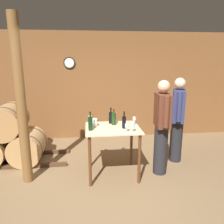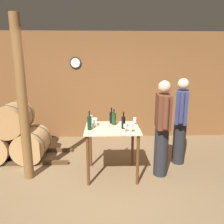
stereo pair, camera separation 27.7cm
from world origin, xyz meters
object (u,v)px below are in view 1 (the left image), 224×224
(wine_bottle_right, at_px, (124,122))
(wine_glass_near_left, at_px, (90,118))
(wooden_post, at_px, (21,103))
(wine_bottle_left, at_px, (111,117))
(person_visitor_with_scarf, at_px, (178,118))
(wine_glass_near_right, at_px, (133,125))
(person_host, at_px, (162,126))
(wine_glass_near_center, at_px, (127,126))
(wine_bottle_far_left, at_px, (90,123))
(wine_glass_far_side, at_px, (134,119))
(ice_bucket, at_px, (94,122))
(wine_bottle_center, at_px, (114,119))

(wine_bottle_right, distance_m, wine_glass_near_left, 0.67)
(wooden_post, relative_size, wine_bottle_left, 9.24)
(person_visitor_with_scarf, bearing_deg, wine_glass_near_right, -146.25)
(wine_bottle_left, xyz_separation_m, wine_glass_near_right, (0.30, -0.53, -0.00))
(wine_bottle_left, height_order, person_host, person_host)
(wine_glass_near_left, distance_m, wine_glass_near_center, 0.80)
(wine_bottle_far_left, relative_size, wine_glass_far_side, 2.26)
(wine_bottle_right, distance_m, person_host, 0.68)
(wine_bottle_far_left, xyz_separation_m, wine_bottle_left, (0.38, 0.36, -0.01))
(wine_bottle_far_left, bearing_deg, wine_glass_near_center, -14.00)
(person_host, distance_m, person_visitor_with_scarf, 0.66)
(wine_bottle_right, xyz_separation_m, wine_glass_near_left, (-0.57, 0.35, -0.01))
(wine_bottle_left, relative_size, ice_bucket, 2.14)
(wine_bottle_left, height_order, wine_bottle_center, wine_bottle_left)
(wooden_post, distance_m, wine_glass_near_right, 1.80)
(wine_glass_far_side, height_order, ice_bucket, wine_glass_far_side)
(wine_glass_near_right, bearing_deg, wine_bottle_left, 119.44)
(wine_glass_near_right, relative_size, person_visitor_with_scarf, 0.09)
(wine_bottle_far_left, bearing_deg, wine_glass_far_side, 17.44)
(wine_glass_near_left, bearing_deg, ice_bucket, -70.35)
(wine_bottle_center, distance_m, wine_glass_near_right, 0.50)
(wine_bottle_right, bearing_deg, wine_glass_near_right, -63.15)
(wine_bottle_center, relative_size, wine_bottle_right, 0.98)
(wine_glass_near_right, bearing_deg, ice_bucket, 148.14)
(wine_glass_near_right, xyz_separation_m, ice_bucket, (-0.61, 0.38, -0.04))
(wooden_post, relative_size, person_host, 1.60)
(wine_glass_near_center, distance_m, wine_glass_far_side, 0.44)
(wooden_post, xyz_separation_m, wine_bottle_far_left, (1.08, -0.05, -0.35))
(wine_bottle_left, distance_m, person_visitor_with_scarf, 1.35)
(wine_bottle_center, bearing_deg, wine_bottle_left, 112.70)
(wine_glass_far_side, bearing_deg, wine_bottle_far_left, -162.56)
(person_host, height_order, person_visitor_with_scarf, person_host)
(wine_glass_near_left, xyz_separation_m, wine_glass_near_center, (0.58, -0.55, -0.00))
(wine_glass_near_right, bearing_deg, person_host, 23.17)
(wine_bottle_center, distance_m, wine_bottle_right, 0.26)
(wooden_post, bearing_deg, wine_glass_near_right, -6.99)
(wooden_post, distance_m, person_visitor_with_scarf, 2.87)
(wine_glass_near_right, bearing_deg, wine_glass_near_center, 166.87)
(wine_glass_near_left, distance_m, ice_bucket, 0.21)
(wine_bottle_center, xyz_separation_m, person_host, (0.82, -0.19, -0.10))
(wine_glass_near_left, bearing_deg, wine_glass_near_center, -43.28)
(wine_bottle_far_left, distance_m, wine_bottle_left, 0.52)
(wine_bottle_far_left, height_order, wine_glass_near_right, wine_bottle_far_left)
(wine_bottle_left, bearing_deg, ice_bucket, -153.89)
(wine_glass_near_left, bearing_deg, wine_glass_far_side, -11.25)
(wooden_post, xyz_separation_m, wine_glass_near_center, (1.66, -0.19, -0.37))
(person_visitor_with_scarf, bearing_deg, person_host, -136.40)
(wine_bottle_far_left, height_order, wine_bottle_right, wine_bottle_far_left)
(wooden_post, height_order, wine_bottle_left, wooden_post)
(wine_bottle_center, bearing_deg, wine_glass_near_left, 161.90)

